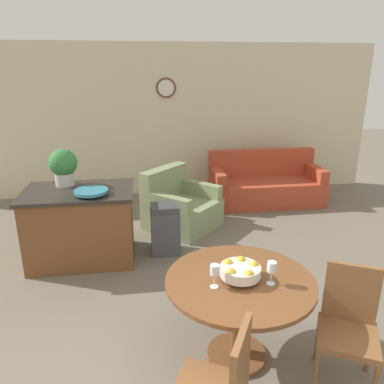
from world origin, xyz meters
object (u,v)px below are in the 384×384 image
(couch, at_px, (265,186))
(fruit_bowl, at_px, (240,270))
(dining_table, at_px, (239,297))
(teal_bowl, at_px, (91,191))
(trash_bin, at_px, (165,229))
(armchair, at_px, (180,208))
(potted_plant, at_px, (63,166))
(dining_chair_near_right, at_px, (349,322))
(wine_glass_right, at_px, (272,268))
(kitchen_island, at_px, (81,225))
(wine_glass_left, at_px, (215,271))

(couch, bearing_deg, fruit_bowl, -111.54)
(dining_table, height_order, fruit_bowl, fruit_bowl)
(teal_bowl, relative_size, trash_bin, 0.59)
(fruit_bowl, bearing_deg, teal_bowl, 126.98)
(dining_table, xyz_separation_m, armchair, (-0.17, 2.74, -0.28))
(couch, bearing_deg, potted_plant, -154.36)
(dining_table, distance_m, fruit_bowl, 0.24)
(dining_table, distance_m, trash_bin, 2.00)
(dining_chair_near_right, bearing_deg, dining_table, 5.35)
(wine_glass_right, xyz_separation_m, teal_bowl, (-1.50, 1.81, 0.07))
(fruit_bowl, xyz_separation_m, armchair, (-0.17, 2.74, -0.51))
(kitchen_island, xyz_separation_m, teal_bowl, (0.18, -0.20, 0.49))
(couch, bearing_deg, trash_bin, -138.26)
(kitchen_island, xyz_separation_m, trash_bin, (1.02, 0.03, -0.13))
(armchair, bearing_deg, wine_glass_left, -137.55)
(dining_chair_near_right, height_order, teal_bowl, teal_bowl)
(dining_table, xyz_separation_m, kitchen_island, (-1.47, 1.91, -0.12))
(dining_table, relative_size, kitchen_island, 0.90)
(dining_chair_near_right, distance_m, wine_glass_right, 0.69)
(fruit_bowl, distance_m, armchair, 2.79)
(teal_bowl, relative_size, potted_plant, 0.84)
(dining_chair_near_right, distance_m, fruit_bowl, 0.87)
(fruit_bowl, height_order, wine_glass_right, wine_glass_right)
(dining_chair_near_right, xyz_separation_m, wine_glass_right, (-0.54, 0.22, 0.37))
(wine_glass_right, relative_size, potted_plant, 0.41)
(wine_glass_left, relative_size, couch, 0.10)
(kitchen_island, bearing_deg, teal_bowl, -47.67)
(kitchen_island, bearing_deg, potted_plant, 128.32)
(dining_chair_near_right, height_order, armchair, dining_chair_near_right)
(trash_bin, xyz_separation_m, armchair, (0.28, 0.80, -0.03))
(dining_table, bearing_deg, armchair, 93.46)
(wine_glass_right, height_order, couch, wine_glass_right)
(trash_bin, bearing_deg, armchair, 70.94)
(teal_bowl, bearing_deg, dining_chair_near_right, -44.79)
(trash_bin, bearing_deg, kitchen_island, -178.55)
(teal_bowl, height_order, trash_bin, teal_bowl)
(dining_chair_near_right, height_order, fruit_bowl, dining_chair_near_right)
(trash_bin, relative_size, armchair, 0.51)
(kitchen_island, bearing_deg, dining_chair_near_right, -45.03)
(dining_chair_near_right, xyz_separation_m, teal_bowl, (-2.04, 2.02, 0.44))
(dining_chair_near_right, xyz_separation_m, trash_bin, (-1.19, 2.25, -0.17))
(kitchen_island, distance_m, armchair, 1.55)
(fruit_bowl, xyz_separation_m, wine_glass_right, (0.21, -0.10, 0.06))
(wine_glass_left, xyz_separation_m, kitchen_island, (-1.25, 1.99, -0.42))
(dining_chair_near_right, relative_size, trash_bin, 1.40)
(wine_glass_left, xyz_separation_m, teal_bowl, (-1.07, 1.79, 0.07))
(armchair, bearing_deg, wine_glass_right, -128.94)
(teal_bowl, height_order, armchair, teal_bowl)
(trash_bin, xyz_separation_m, couch, (1.88, 1.66, -0.02))
(wine_glass_right, distance_m, teal_bowl, 2.35)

